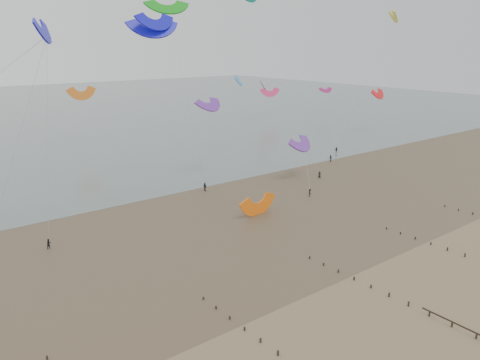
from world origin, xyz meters
The scene contains 5 objects.
ground centered at (0.00, 0.00, 0.00)m, with size 500.00×500.00×0.00m, color brown.
sea_and_shore centered at (-4.08, 34.40, 0.01)m, with size 500.00×665.00×0.03m.
kitesurfers centered at (15.46, 45.52, 0.81)m, with size 119.11×24.33×1.81m.
grounded_kite centered at (9.87, 30.36, 0.00)m, with size 7.30×3.82×5.56m, color orange, non-canonical shape.
kites_airborne centered at (-7.53, 84.21, 21.71)m, with size 230.25×111.84×40.48m.
Camera 1 is at (-40.84, -29.74, 29.16)m, focal length 35.00 mm.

